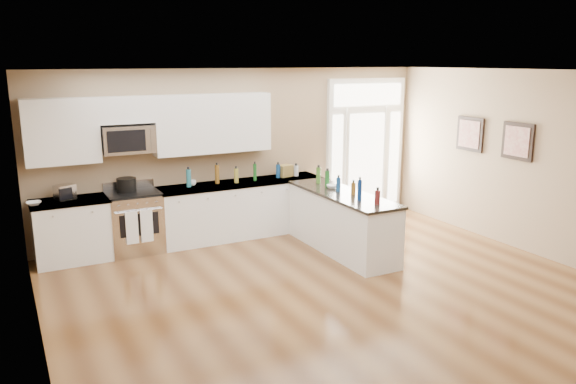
# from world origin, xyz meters

# --- Properties ---
(ground) EXTENTS (8.00, 8.00, 0.00)m
(ground) POSITION_xyz_m (0.00, 0.00, 0.00)
(ground) COLOR #513017
(room_shell) EXTENTS (8.00, 8.00, 8.00)m
(room_shell) POSITION_xyz_m (0.00, 0.00, 1.71)
(room_shell) COLOR #998061
(room_shell) RESTS_ON ground
(back_cabinet_left) EXTENTS (1.10, 0.66, 0.94)m
(back_cabinet_left) POSITION_xyz_m (-2.87, 3.69, 0.44)
(back_cabinet_left) COLOR white
(back_cabinet_left) RESTS_ON ground
(back_cabinet_right) EXTENTS (2.85, 0.66, 0.94)m
(back_cabinet_right) POSITION_xyz_m (-0.16, 3.69, 0.44)
(back_cabinet_right) COLOR white
(back_cabinet_right) RESTS_ON ground
(peninsula_cabinet) EXTENTS (0.69, 2.32, 0.94)m
(peninsula_cabinet) POSITION_xyz_m (0.93, 2.24, 0.43)
(peninsula_cabinet) COLOR white
(peninsula_cabinet) RESTS_ON ground
(upper_cabinet_left) EXTENTS (1.04, 0.33, 0.95)m
(upper_cabinet_left) POSITION_xyz_m (-2.88, 3.83, 1.93)
(upper_cabinet_left) COLOR white
(upper_cabinet_left) RESTS_ON room_shell
(upper_cabinet_right) EXTENTS (1.94, 0.33, 0.95)m
(upper_cabinet_right) POSITION_xyz_m (-0.57, 3.83, 1.93)
(upper_cabinet_right) COLOR white
(upper_cabinet_right) RESTS_ON room_shell
(upper_cabinet_short) EXTENTS (0.82, 0.33, 0.40)m
(upper_cabinet_short) POSITION_xyz_m (-1.95, 3.83, 2.20)
(upper_cabinet_short) COLOR white
(upper_cabinet_short) RESTS_ON room_shell
(microwave) EXTENTS (0.78, 0.41, 0.42)m
(microwave) POSITION_xyz_m (-1.95, 3.80, 1.76)
(microwave) COLOR silver
(microwave) RESTS_ON room_shell
(entry_door) EXTENTS (1.70, 0.10, 2.60)m
(entry_door) POSITION_xyz_m (2.55, 3.95, 1.30)
(entry_door) COLOR white
(entry_door) RESTS_ON ground
(wall_art_near) EXTENTS (0.05, 0.58, 0.58)m
(wall_art_near) POSITION_xyz_m (3.47, 2.20, 1.70)
(wall_art_near) COLOR black
(wall_art_near) RESTS_ON room_shell
(wall_art_far) EXTENTS (0.05, 0.58, 0.58)m
(wall_art_far) POSITION_xyz_m (3.47, 1.20, 1.70)
(wall_art_far) COLOR black
(wall_art_far) RESTS_ON room_shell
(kitchen_range) EXTENTS (0.79, 0.70, 1.08)m
(kitchen_range) POSITION_xyz_m (-1.95, 3.69, 0.48)
(kitchen_range) COLOR silver
(kitchen_range) RESTS_ON ground
(stockpot) EXTENTS (0.38, 0.38, 0.23)m
(stockpot) POSITION_xyz_m (-2.02, 3.80, 1.06)
(stockpot) COLOR black
(stockpot) RESTS_ON kitchen_range
(toaster_oven) EXTENTS (0.32, 0.29, 0.22)m
(toaster_oven) POSITION_xyz_m (-2.92, 3.73, 1.05)
(toaster_oven) COLOR silver
(toaster_oven) RESTS_ON back_cabinet_left
(cardboard_box) EXTENTS (0.28, 0.23, 0.20)m
(cardboard_box) POSITION_xyz_m (0.71, 3.75, 1.04)
(cardboard_box) COLOR brown
(cardboard_box) RESTS_ON back_cabinet_right
(bowl_left) EXTENTS (0.20, 0.20, 0.05)m
(bowl_left) POSITION_xyz_m (-3.35, 3.59, 0.96)
(bowl_left) COLOR white
(bowl_left) RESTS_ON back_cabinet_left
(bowl_peninsula) EXTENTS (0.21, 0.21, 0.06)m
(bowl_peninsula) POSITION_xyz_m (0.95, 2.57, 0.97)
(bowl_peninsula) COLOR white
(bowl_peninsula) RESTS_ON peninsula_cabinet
(cup_counter) EXTENTS (0.14, 0.14, 0.09)m
(cup_counter) POSITION_xyz_m (-0.96, 3.79, 0.98)
(cup_counter) COLOR white
(cup_counter) RESTS_ON back_cabinet_right
(counter_bottles) EXTENTS (2.12, 2.43, 0.31)m
(counter_bottles) POSITION_xyz_m (0.39, 2.99, 1.07)
(counter_bottles) COLOR #19591E
(counter_bottles) RESTS_ON back_cabinet_right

